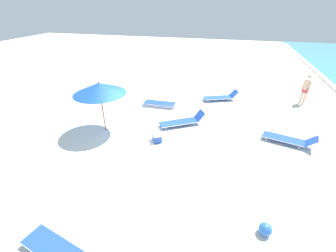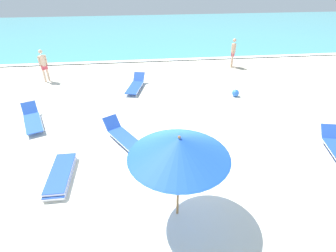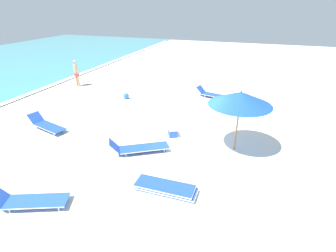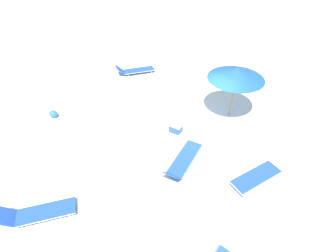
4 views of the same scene
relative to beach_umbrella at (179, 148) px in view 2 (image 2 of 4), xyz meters
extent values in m
cube|color=silver|center=(-0.03, 1.96, -2.18)|extent=(60.00, 60.00, 0.16)
cube|color=#B8AE96|center=(-0.03, 11.26, -2.10)|extent=(57.00, 2.20, 0.00)
cube|color=#B8AE96|center=(-6.73, 8.03, -2.10)|extent=(2.64, 1.48, 0.00)
cube|color=#B8AE96|center=(3.32, 9.30, -2.10)|extent=(2.02, 1.02, 0.00)
cube|color=#B8AE96|center=(8.59, 7.17, -2.10)|extent=(2.55, 1.61, 0.00)
cube|color=teal|center=(-0.03, 22.36, -2.07)|extent=(60.00, 19.20, 0.06)
cube|color=white|center=(-0.03, 12.81, -2.03)|extent=(56.00, 0.44, 0.01)
cylinder|color=olive|center=(0.00, 0.00, -1.04)|extent=(0.06, 0.06, 2.11)
cone|color=blue|center=(0.00, 0.00, 0.01)|extent=(2.31, 2.31, 0.49)
cylinder|color=#163D95|center=(0.00, 0.00, -0.23)|extent=(2.24, 2.24, 0.01)
sphere|color=olive|center=(0.00, 0.00, 0.28)|extent=(0.07, 0.07, 0.07)
cube|color=blue|center=(-3.29, 1.71, -2.04)|extent=(0.61, 1.80, 0.03)
cube|color=silver|center=(-3.29, 1.71, -2.07)|extent=(0.62, 1.84, 0.04)
cube|color=blue|center=(-3.29, 1.65, -1.96)|extent=(0.61, 1.80, 0.03)
cube|color=silver|center=(-3.29, 1.65, -1.99)|extent=(0.62, 1.84, 0.04)
cube|color=blue|center=(-3.29, 1.72, -1.87)|extent=(0.61, 1.80, 0.03)
cube|color=silver|center=(-3.29, 1.72, -1.90)|extent=(0.62, 1.84, 0.04)
cube|color=blue|center=(-5.06, 4.91, -1.92)|extent=(1.20, 1.79, 0.03)
cylinder|color=silver|center=(-5.34, 4.79, -1.92)|extent=(0.67, 1.58, 0.03)
cylinder|color=silver|center=(-4.78, 5.02, -1.92)|extent=(0.67, 1.58, 0.03)
cube|color=blue|center=(-5.45, 5.86, -1.72)|extent=(0.68, 0.58, 0.43)
cylinder|color=silver|center=(-5.04, 4.20, -2.02)|extent=(0.03, 0.03, 0.16)
cylinder|color=silver|center=(-4.57, 4.39, -2.02)|extent=(0.03, 0.03, 0.16)
cylinder|color=silver|center=(-5.55, 5.42, -2.02)|extent=(0.03, 0.03, 0.16)
cylinder|color=silver|center=(-5.07, 5.62, -2.02)|extent=(0.03, 0.03, 0.16)
cylinder|color=silver|center=(5.44, 1.74, -1.92)|extent=(0.43, 1.67, 0.03)
cube|color=blue|center=(5.98, 2.70, -1.73)|extent=(0.66, 0.54, 0.41)
cylinder|color=silver|center=(5.64, 2.38, -2.02)|extent=(0.03, 0.03, 0.16)
cube|color=blue|center=(-1.04, 8.01, -1.92)|extent=(1.01, 1.76, 0.03)
cylinder|color=silver|center=(-1.33, 8.09, -1.92)|extent=(0.46, 1.62, 0.03)
cylinder|color=silver|center=(-0.75, 7.93, -1.92)|extent=(0.46, 1.62, 0.03)
cube|color=blue|center=(-0.77, 9.00, -1.73)|extent=(0.66, 0.55, 0.41)
cylinder|color=silver|center=(-1.45, 7.45, -2.02)|extent=(0.03, 0.03, 0.16)
cylinder|color=silver|center=(-0.96, 7.32, -2.02)|extent=(0.03, 0.03, 0.16)
cylinder|color=silver|center=(-1.12, 8.70, -2.02)|extent=(0.03, 0.03, 0.16)
cylinder|color=silver|center=(-0.62, 8.57, -2.02)|extent=(0.03, 0.03, 0.16)
cube|color=blue|center=(-1.33, 3.26, -1.92)|extent=(1.50, 1.91, 0.03)
cylinder|color=silver|center=(-1.58, 3.10, -1.92)|extent=(1.01, 1.61, 0.03)
cylinder|color=silver|center=(-1.07, 3.42, -1.92)|extent=(1.01, 1.61, 0.03)
cube|color=blue|center=(-1.91, 4.21, -1.71)|extent=(0.69, 0.62, 0.44)
cylinder|color=silver|center=(-1.16, 2.51, -2.02)|extent=(0.03, 0.03, 0.16)
cylinder|color=silver|center=(-0.72, 2.78, -2.02)|extent=(0.03, 0.03, 0.16)
cylinder|color=silver|center=(-1.93, 3.75, -2.02)|extent=(0.03, 0.03, 0.16)
cylinder|color=silver|center=(-1.50, 4.02, -2.02)|extent=(0.03, 0.03, 0.16)
cylinder|color=tan|center=(5.08, 10.96, -1.65)|extent=(0.11, 0.11, 0.90)
cylinder|color=tan|center=(5.14, 11.15, -1.65)|extent=(0.11, 0.11, 0.90)
cube|color=#D13D4C|center=(5.11, 11.05, -1.28)|extent=(0.26, 0.34, 0.24)
cylinder|color=tan|center=(5.11, 11.05, -0.92)|extent=(0.27, 0.27, 0.55)
cylinder|color=tan|center=(5.05, 10.88, -0.93)|extent=(0.08, 0.08, 0.55)
cylinder|color=tan|center=(5.16, 11.23, -0.93)|extent=(0.08, 0.08, 0.55)
sphere|color=tan|center=(5.11, 11.05, -0.44)|extent=(0.21, 0.21, 0.21)
cylinder|color=beige|center=(-5.91, 9.79, -1.65)|extent=(0.11, 0.11, 0.90)
cylinder|color=beige|center=(-5.75, 9.91, -1.65)|extent=(0.11, 0.11, 0.90)
cube|color=#D13D4C|center=(-5.83, 9.85, -1.28)|extent=(0.35, 0.32, 0.24)
cylinder|color=beige|center=(-5.83, 9.85, -0.92)|extent=(0.27, 0.27, 0.55)
cylinder|color=beige|center=(-5.98, 9.74, -0.93)|extent=(0.08, 0.08, 0.55)
cylinder|color=beige|center=(-5.69, 9.96, -0.93)|extent=(0.08, 0.08, 0.55)
sphere|color=beige|center=(-5.83, 9.85, -0.44)|extent=(0.21, 0.21, 0.21)
sphere|color=blue|center=(3.88, 6.75, -1.92)|extent=(0.35, 0.35, 0.35)
cube|color=blue|center=(0.27, 2.65, -1.94)|extent=(0.59, 0.53, 0.32)
cube|color=white|center=(0.27, 2.65, -1.75)|extent=(0.61, 0.55, 0.05)
camera|label=1|loc=(8.22, 5.22, 3.36)|focal=24.00mm
camera|label=2|loc=(-0.78, -4.56, 3.38)|focal=28.00mm
camera|label=3|loc=(-9.26, -0.47, 3.16)|focal=28.00mm
camera|label=4|loc=(-6.68, 7.18, 4.91)|focal=28.00mm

